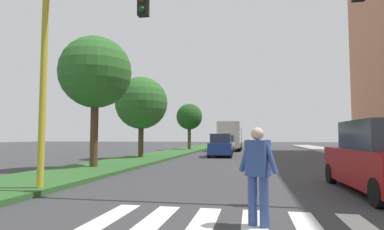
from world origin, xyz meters
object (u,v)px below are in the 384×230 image
tree_distant (189,117)px  truck_box_delivery (230,136)px  sedan_distant (228,144)px  suv_crossing (384,159)px  tree_mid (95,73)px  pedestrian_performer (258,171)px  sedan_midblock (221,146)px  traffic_light_gantry (144,28)px  tree_far (141,103)px

tree_distant → truck_box_delivery: tree_distant is taller
tree_distant → sedan_distant: bearing=-24.9°
suv_crossing → truck_box_delivery: size_ratio=0.75×
sedan_distant → truck_box_delivery: truck_box_delivery is taller
tree_mid → pedestrian_performer: tree_mid is taller
tree_mid → sedan_midblock: size_ratio=1.37×
sedan_distant → traffic_light_gantry: bearing=-90.7°
traffic_light_gantry → pedestrian_performer: bearing=-36.9°
tree_far → suv_crossing: size_ratio=1.19×
pedestrian_performer → truck_box_delivery: size_ratio=0.27×
tree_far → sedan_distant: (5.05, 12.29, -3.09)m
pedestrian_performer → sedan_distant: size_ratio=0.36×
suv_crossing → sedan_midblock: size_ratio=1.04×
traffic_light_gantry → sedan_distant: bearing=89.3°
pedestrian_performer → truck_box_delivery: truck_box_delivery is taller
truck_box_delivery → tree_distant: bearing=178.2°
tree_far → tree_distant: (0.58, 14.36, -0.08)m
traffic_light_gantry → sedan_midblock: 17.35m
tree_mid → tree_far: bearing=91.9°
tree_mid → tree_far: size_ratio=1.11×
tree_far → sedan_distant: 13.64m
traffic_light_gantry → truck_box_delivery: traffic_light_gantry is taller
traffic_light_gantry → sedan_midblock: traffic_light_gantry is taller
tree_distant → suv_crossing: tree_distant is taller
tree_far → sedan_distant: tree_far is taller
tree_distant → pedestrian_performer: tree_distant is taller
tree_distant → traffic_light_gantry: traffic_light_gantry is taller
tree_mid → sedan_distant: (4.81, 19.37, -3.78)m
tree_mid → pedestrian_performer: size_ratio=3.63×
tree_mid → sedan_distant: 20.31m
tree_mid → suv_crossing: (10.73, -4.40, -3.63)m
tree_far → tree_distant: bearing=87.7°
tree_distant → suv_crossing: size_ratio=1.10×
tree_far → tree_mid: bearing=-88.1°
tree_distant → traffic_light_gantry: bearing=-81.4°
traffic_light_gantry → suv_crossing: size_ratio=2.08×
tree_far → truck_box_delivery: tree_far is taller
suv_crossing → tree_distant: bearing=111.9°
traffic_light_gantry → pedestrian_performer: size_ratio=5.73×
pedestrian_performer → sedan_distant: bearing=95.3°
tree_far → sedan_midblock: 7.13m
pedestrian_performer → sedan_distant: (-2.53, 27.50, -0.16)m
pedestrian_performer → tree_distant: bearing=103.3°
tree_far → pedestrian_performer: 17.24m
sedan_distant → tree_far: bearing=-112.3°
tree_mid → sedan_midblock: bearing=66.0°
traffic_light_gantry → tree_distant: bearing=98.6°
sedan_midblock → tree_distant: bearing=113.5°
tree_distant → tree_far: bearing=-92.3°
pedestrian_performer → sedan_midblock: 19.28m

